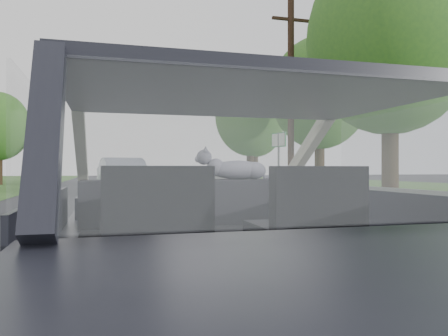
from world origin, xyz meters
TOP-DOWN VIEW (x-y plane):
  - subject_car at (0.00, 0.00)m, footprint 1.80×4.00m
  - dashboard at (0.00, 0.62)m, footprint 1.58×0.45m
  - driver_seat at (-0.40, -0.29)m, footprint 0.50×0.72m
  - passenger_seat at (0.40, -0.29)m, footprint 0.50×0.72m
  - steering_wheel at (-0.40, 0.33)m, footprint 0.36×0.36m
  - cat at (0.28, 0.60)m, footprint 0.55×0.28m
  - guardrail at (4.30, 10.00)m, footprint 0.05×90.00m
  - other_car at (0.13, 16.50)m, footprint 2.51×4.94m
  - highway_sign at (6.98, 16.06)m, footprint 0.33×1.09m
  - utility_pole at (5.88, 12.25)m, footprint 0.30×0.30m
  - tree_0 at (8.12, 9.61)m, footprint 6.01×6.01m
  - tree_1 at (10.24, 18.38)m, footprint 5.31×5.31m
  - tree_2 at (8.63, 24.94)m, footprint 5.18×5.18m
  - tree_3 at (13.57, 37.97)m, footprint 6.38×6.38m

SIDE VIEW (x-z plane):
  - guardrail at x=4.30m, z-range 0.42..0.74m
  - subject_car at x=0.00m, z-range 0.00..1.45m
  - other_car at x=0.13m, z-range 0.00..1.55m
  - dashboard at x=0.00m, z-range 0.70..1.00m
  - driver_seat at x=-0.40m, z-range 0.67..1.09m
  - passenger_seat at x=0.40m, z-range 0.67..1.09m
  - steering_wheel at x=-0.40m, z-range 0.90..0.94m
  - cat at x=0.28m, z-range 0.96..1.20m
  - highway_sign at x=6.98m, z-range 0.00..2.73m
  - tree_2 at x=8.63m, z-range 0.00..7.04m
  - utility_pole at x=5.88m, z-range 0.00..7.23m
  - tree_1 at x=10.24m, z-range 0.00..7.78m
  - tree_0 at x=8.12m, z-range 0.00..8.00m
  - tree_3 at x=13.57m, z-range 0.00..8.28m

